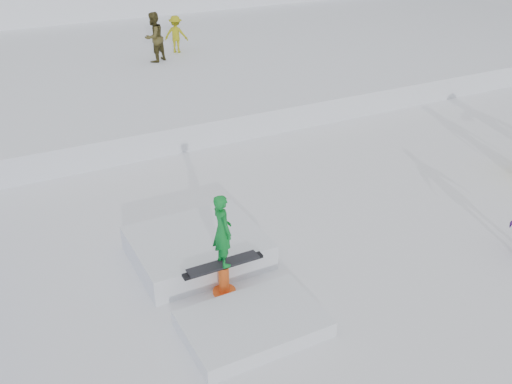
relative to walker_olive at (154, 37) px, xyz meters
name	(u,v)px	position (x,y,z in m)	size (l,w,h in m)	color
ground	(281,291)	(-2.39, -14.17, -1.75)	(120.00, 120.00, 0.00)	white
snow_midrise	(86,68)	(-2.39, 1.83, -1.35)	(50.00, 18.00, 0.80)	white
walker_olive	(154,37)	(0.00, 0.00, 0.00)	(0.93, 0.72, 1.90)	#413A19
walker_ygreen	(176,34)	(1.27, 0.97, -0.20)	(0.97, 0.56, 1.50)	#9B9A12
jib_rail_feature	(212,264)	(-3.38, -13.12, -1.45)	(2.60, 4.40, 2.11)	white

